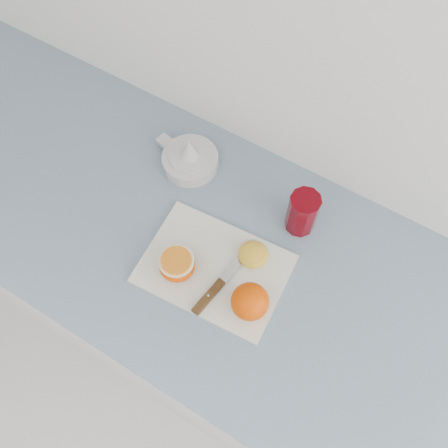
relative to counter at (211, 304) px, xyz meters
The scene contains 8 objects.
counter is the anchor object (origin of this frame).
cutting_board 0.45m from the counter, 42.10° to the right, with size 0.31×0.22×0.01m, color silver.
whole_orange 0.53m from the counter, 27.80° to the right, with size 0.08×0.08×0.08m.
half_orange 0.49m from the counter, 99.83° to the right, with size 0.08×0.08×0.05m.
squeezed_shell 0.48m from the counter, 10.27° to the left, with size 0.07×0.07×0.03m.
paring_knife 0.48m from the counter, 49.27° to the right, with size 0.05×0.21×0.01m.
citrus_juicer 0.52m from the counter, 132.37° to the left, with size 0.18×0.14×0.09m.
red_tumbler 0.54m from the counter, 43.59° to the left, with size 0.07×0.07×0.11m.
Camera 1 is at (0.41, 1.31, 1.92)m, focal length 40.00 mm.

